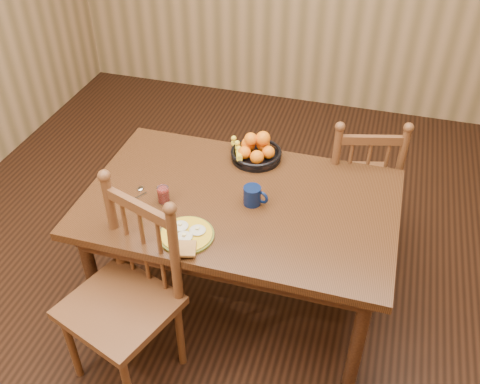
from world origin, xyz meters
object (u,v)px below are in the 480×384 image
(dining_table, at_px, (240,212))
(coffee_mug, at_px, (253,196))
(chair_far, at_px, (357,185))
(chair_near, at_px, (126,298))
(breakfast_plate, at_px, (187,235))
(fruit_bowl, at_px, (255,151))

(dining_table, height_order, coffee_mug, coffee_mug)
(chair_far, relative_size, chair_near, 0.93)
(coffee_mug, bearing_deg, chair_far, 53.84)
(chair_near, height_order, breakfast_plate, chair_near)
(dining_table, bearing_deg, chair_far, 49.60)
(dining_table, distance_m, coffee_mug, 0.15)
(coffee_mug, bearing_deg, fruit_bowl, 103.37)
(dining_table, relative_size, chair_near, 1.52)
(chair_far, xyz_separation_m, breakfast_plate, (-0.72, -1.00, 0.28))
(breakfast_plate, distance_m, fruit_bowl, 0.74)
(chair_far, relative_size, fruit_bowl, 3.04)
(breakfast_plate, bearing_deg, fruit_bowl, 78.88)
(dining_table, height_order, chair_far, chair_far)
(chair_far, relative_size, breakfast_plate, 3.29)
(dining_table, height_order, breakfast_plate, breakfast_plate)
(chair_near, bearing_deg, fruit_bowl, 88.19)
(chair_far, height_order, breakfast_plate, chair_far)
(chair_far, height_order, fruit_bowl, chair_far)
(chair_far, distance_m, fruit_bowl, 0.72)
(dining_table, relative_size, breakfast_plate, 5.34)
(chair_near, bearing_deg, breakfast_plate, 65.91)
(dining_table, bearing_deg, coffee_mug, -8.30)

